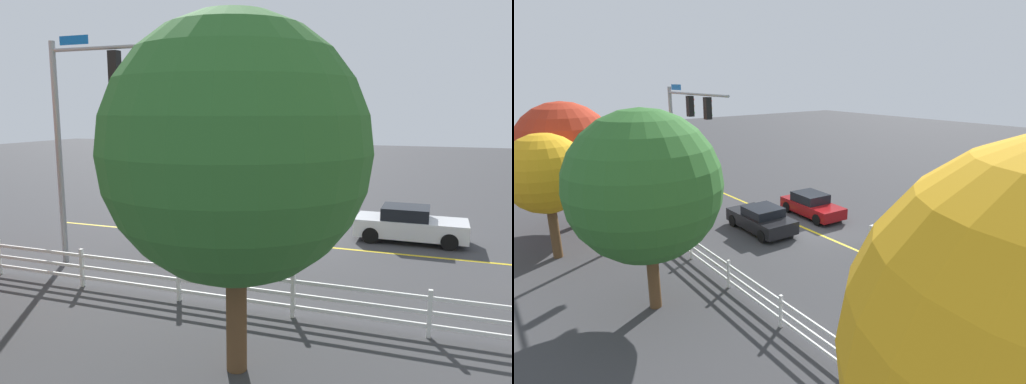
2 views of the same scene
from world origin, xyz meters
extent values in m
plane|color=#38383A|center=(0.00, 0.00, 0.00)|extent=(120.00, 120.00, 0.00)
cube|color=gold|center=(-4.00, 0.00, 0.00)|extent=(28.00, 0.16, 0.01)
cylinder|color=gray|center=(5.69, 4.87, 3.71)|extent=(0.20, 0.20, 7.42)
cylinder|color=gray|center=(2.67, 4.87, 7.12)|extent=(6.05, 0.12, 0.12)
cube|color=#0C59B2|center=(4.79, 4.89, 7.40)|extent=(1.10, 0.03, 0.28)
cube|color=black|center=(3.31, 4.87, 6.52)|extent=(0.32, 0.28, 1.00)
sphere|color=red|center=(3.31, 4.72, 6.84)|extent=(0.17, 0.17, 0.17)
sphere|color=orange|center=(3.31, 4.72, 6.52)|extent=(0.17, 0.17, 0.17)
sphere|color=#148C19|center=(3.31, 4.72, 6.20)|extent=(0.17, 0.17, 0.17)
cube|color=black|center=(1.52, 4.87, 6.52)|extent=(0.32, 0.28, 1.00)
sphere|color=red|center=(1.52, 4.72, 6.84)|extent=(0.17, 0.17, 0.17)
sphere|color=orange|center=(1.52, 4.72, 6.52)|extent=(0.17, 0.17, 0.17)
sphere|color=#148C19|center=(1.52, 4.72, 6.20)|extent=(0.17, 0.17, 0.17)
cube|color=black|center=(1.29, 2.09, 0.56)|extent=(4.15, 1.96, 0.68)
cube|color=black|center=(1.08, 2.09, 1.12)|extent=(1.78, 1.73, 0.46)
cylinder|color=black|center=(2.70, 2.95, 0.32)|extent=(0.64, 0.23, 0.64)
cylinder|color=black|center=(2.67, 1.18, 0.32)|extent=(0.64, 0.23, 0.64)
cylinder|color=black|center=(-0.10, 3.00, 0.32)|extent=(0.64, 0.23, 0.64)
cylinder|color=black|center=(-0.13, 1.23, 0.32)|extent=(0.64, 0.23, 0.64)
cube|color=silver|center=(-5.46, -2.05, 0.57)|extent=(4.32, 1.92, 0.70)
cube|color=black|center=(-5.25, -2.05, 1.17)|extent=(1.83, 1.70, 0.49)
cylinder|color=black|center=(-6.93, -2.90, 0.32)|extent=(0.64, 0.23, 0.64)
cylinder|color=black|center=(-6.91, -1.16, 0.32)|extent=(0.64, 0.23, 0.64)
cylinder|color=black|center=(-4.01, -2.94, 0.32)|extent=(0.64, 0.23, 0.64)
cylinder|color=black|center=(-3.99, -1.20, 0.32)|extent=(0.64, 0.23, 0.64)
cube|color=maroon|center=(1.41, -1.71, 0.53)|extent=(4.21, 1.91, 0.61)
cube|color=black|center=(1.62, -1.72, 1.09)|extent=(1.99, 1.63, 0.52)
cylinder|color=black|center=(-0.03, -2.42, 0.32)|extent=(0.65, 0.25, 0.64)
cylinder|color=black|center=(0.05, -0.84, 0.32)|extent=(0.65, 0.25, 0.64)
cylinder|color=black|center=(2.77, -2.57, 0.32)|extent=(0.65, 0.25, 0.64)
cylinder|color=black|center=(2.85, -0.99, 0.32)|extent=(0.65, 0.25, 0.64)
cube|color=white|center=(-6.25, 6.66, 0.57)|extent=(0.10, 0.10, 1.15)
cube|color=white|center=(-3.00, 6.66, 0.57)|extent=(0.10, 0.10, 1.15)
cube|color=white|center=(0.25, 6.66, 0.57)|extent=(0.10, 0.10, 1.15)
cube|color=white|center=(3.50, 6.66, 0.57)|extent=(0.10, 0.10, 1.15)
cube|color=white|center=(-3.00, 6.66, 0.95)|extent=(26.00, 0.06, 0.09)
cube|color=white|center=(-3.00, 6.66, 0.60)|extent=(26.00, 0.06, 0.09)
cube|color=white|center=(-3.00, 6.66, 0.28)|extent=(26.00, 0.06, 0.09)
cylinder|color=brown|center=(-2.62, 9.47, 1.26)|extent=(0.41, 0.41, 2.51)
sphere|color=#2D6628|center=(-2.62, 9.47, 4.43)|extent=(5.12, 5.12, 5.12)
camera|label=1|loc=(-6.09, 17.89, 5.15)|focal=33.99mm
camera|label=2|loc=(-15.39, 13.92, 7.87)|focal=28.60mm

